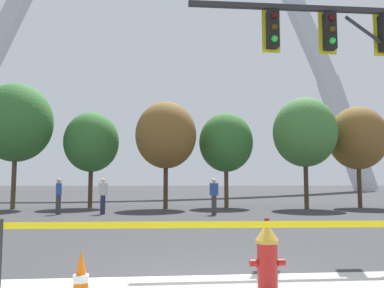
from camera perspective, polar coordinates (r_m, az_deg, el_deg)
The scene contains 15 objects.
ground_plane at distance 6.21m, azimuth 2.51°, elevation -19.04°, with size 240.00×240.00×0.00m, color #333335.
fire_hydrant at distance 5.44m, azimuth 10.71°, elevation -15.89°, with size 0.46×0.48×0.99m.
caution_tape_barrier at distance 5.05m, azimuth 9.04°, elevation -13.89°, with size 6.11×0.33×1.02m.
traffic_cone_by_hydrant at distance 4.75m, azimuth -15.63°, elevation -18.71°, with size 0.36×0.36×0.73m.
traffic_signal_gantry at distance 10.67m, azimuth 24.49°, elevation 10.35°, with size 6.42×0.44×6.00m.
monument_arch at distance 58.47m, azimuth -4.19°, elevation 15.29°, with size 60.76×2.41×49.64m.
tree_far_left at distance 23.24m, azimuth -23.87°, elevation 2.81°, with size 3.82×3.82×6.69m.
tree_left_mid at distance 23.00m, azimuth -14.20°, elevation 0.25°, with size 3.04×3.04×5.33m.
tree_center_left at distance 21.59m, azimuth -3.75°, elevation 1.27°, with size 3.30×3.30×5.77m.
tree_center_right at distance 22.76m, azimuth 4.89°, elevation 0.21°, with size 3.06×3.06×5.35m.
tree_right_mid at distance 22.49m, azimuth 15.84°, elevation 1.62°, with size 3.44×3.44×6.01m.
tree_far_right at distance 24.57m, azimuth 22.62°, elevation 0.78°, with size 3.27×3.27×5.72m.
pedestrian_walking_left at distance 18.73m, azimuth -18.56°, elevation -7.06°, with size 0.31×0.39×1.59m.
pedestrian_standing_center at distance 17.68m, azimuth 3.17°, elevation -7.44°, with size 0.37×0.39×1.59m.
pedestrian_walking_right at distance 18.30m, azimuth -12.64°, elevation -7.25°, with size 0.38×0.29×1.59m.
Camera 1 is at (-0.80, -5.98, 1.47)m, focal length 37.25 mm.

